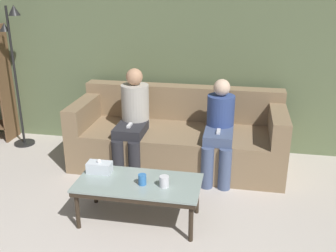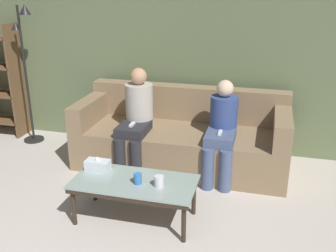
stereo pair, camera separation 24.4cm
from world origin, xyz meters
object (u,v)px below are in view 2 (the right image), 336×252
Objects in this scene: cup_near_left at (138,179)px; standing_lamp at (26,61)px; cup_near_right at (159,181)px; coffee_table at (134,185)px; couch at (182,138)px; tissue_box at (98,165)px; seated_person_left_end at (136,117)px; seated_person_mid_left at (222,129)px.

standing_lamp reaches higher than cup_near_left.
coffee_table is at bearing 170.76° from cup_near_right.
couch is at bearing 83.13° from coffee_table.
seated_person_left_end reaches higher than tissue_box.
tissue_box is 2.10m from standing_lamp.
couch is at bearing 93.85° from cup_near_right.
seated_person_mid_left is at bearing -9.06° from standing_lamp.
coffee_table is 0.11m from cup_near_left.
seated_person_left_end reaches higher than cup_near_left.
tissue_box reaches higher than coffee_table.
couch reaches higher than cup_near_left.
coffee_table is at bearing -121.85° from seated_person_mid_left.
cup_near_left is at bearing -39.77° from coffee_table.
seated_person_mid_left is (0.39, 1.05, 0.13)m from cup_near_right.
seated_person_left_end reaches higher than cup_near_right.
tissue_box reaches higher than cup_near_left.
seated_person_mid_left is at bearing 58.15° from coffee_table.
coffee_table is at bearing -15.63° from tissue_box.
couch is at bearing 153.86° from seated_person_mid_left.
cup_near_left is 1.20m from seated_person_mid_left.
tissue_box is at bearing -94.07° from seated_person_left_end.
cup_near_right is at bearing -34.07° from standing_lamp.
seated_person_left_end is (1.58, -0.39, -0.48)m from standing_lamp.
cup_near_left is at bearing -18.59° from tissue_box.
cup_near_left is 0.09× the size of seated_person_mid_left.
tissue_box is (-0.54, -1.13, 0.12)m from couch.
seated_person_mid_left is at bearing 41.41° from tissue_box.
seated_person_mid_left reaches higher than cup_near_right.
cup_near_right is at bearing -62.11° from seated_person_left_end.
couch is 2.18× the size of coffee_table.
coffee_table is 1.11m from seated_person_left_end.
cup_near_left is 0.43× the size of tissue_box.
coffee_table is at bearing -72.30° from seated_person_left_end.
couch is at bearing 64.43° from tissue_box.
cup_near_left reaches higher than coffee_table.
seated_person_left_end reaches higher than couch.
seated_person_mid_left is (1.02, 0.90, 0.12)m from tissue_box.
couch reaches higher than cup_near_right.
cup_near_right is 0.09× the size of seated_person_left_end.
tissue_box is 0.19× the size of seated_person_left_end.
standing_lamp reaches higher than tissue_box.
cup_near_left is (0.04, -0.04, 0.09)m from coffee_table.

